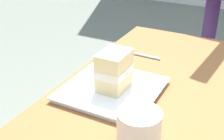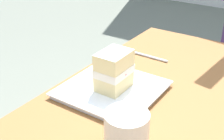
{
  "view_description": "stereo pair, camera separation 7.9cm",
  "coord_description": "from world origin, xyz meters",
  "px_view_note": "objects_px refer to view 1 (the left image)",
  "views": [
    {
      "loc": [
        0.59,
        0.01,
        1.14
      ],
      "look_at": [
        -0.04,
        -0.31,
        0.77
      ],
      "focal_mm": 48.89,
      "sensor_mm": 36.0,
      "label": 1
    },
    {
      "loc": [
        0.54,
        0.08,
        1.14
      ],
      "look_at": [
        -0.04,
        -0.31,
        0.77
      ],
      "focal_mm": 48.89,
      "sensor_mm": 36.0,
      "label": 2
    }
  ],
  "objects_px": {
    "coffee_cup": "(139,130)",
    "dessert_fork": "(133,53)",
    "dessert_plate": "(112,90)",
    "cake_slice": "(114,70)"
  },
  "relations": [
    {
      "from": "cake_slice",
      "to": "coffee_cup",
      "type": "bearing_deg",
      "value": 40.04
    },
    {
      "from": "coffee_cup",
      "to": "dessert_fork",
      "type": "bearing_deg",
      "value": -154.88
    },
    {
      "from": "dessert_plate",
      "to": "dessert_fork",
      "type": "relative_size",
      "value": 1.45
    },
    {
      "from": "coffee_cup",
      "to": "cake_slice",
      "type": "bearing_deg",
      "value": -139.96
    },
    {
      "from": "dessert_plate",
      "to": "coffee_cup",
      "type": "distance_m",
      "value": 0.23
    },
    {
      "from": "coffee_cup",
      "to": "dessert_plate",
      "type": "bearing_deg",
      "value": -138.75
    },
    {
      "from": "dessert_fork",
      "to": "dessert_plate",
      "type": "bearing_deg",
      "value": 11.16
    },
    {
      "from": "cake_slice",
      "to": "dessert_fork",
      "type": "relative_size",
      "value": 0.61
    },
    {
      "from": "dessert_plate",
      "to": "coffee_cup",
      "type": "xyz_separation_m",
      "value": [
        0.17,
        0.15,
        0.04
      ]
    },
    {
      "from": "dessert_plate",
      "to": "cake_slice",
      "type": "relative_size",
      "value": 2.37
    }
  ]
}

